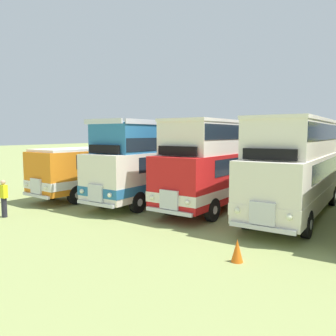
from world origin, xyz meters
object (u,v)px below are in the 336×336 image
(bus_first_in_row, at_px, (114,165))
(marshal_person, at_px, (4,198))
(bus_second_in_row, at_px, (161,159))
(bus_third_in_row, at_px, (225,159))
(bus_fourth_in_row, at_px, (298,163))
(cone_near_end, at_px, (237,251))

(bus_first_in_row, height_order, marshal_person, bus_first_in_row)
(bus_second_in_row, height_order, bus_third_in_row, bus_second_in_row)
(bus_third_in_row, bearing_deg, bus_second_in_row, -171.40)
(bus_fourth_in_row, relative_size, cone_near_end, 14.87)
(bus_fourth_in_row, bearing_deg, marshal_person, -143.93)
(bus_fourth_in_row, xyz_separation_m, marshal_person, (-11.03, -8.03, -1.58))
(bus_first_in_row, bearing_deg, bus_second_in_row, -1.96)
(bus_first_in_row, bearing_deg, cone_near_end, -31.47)
(marshal_person, bearing_deg, bus_fourth_in_row, 36.07)
(bus_first_in_row, height_order, bus_second_in_row, bus_second_in_row)
(bus_first_in_row, xyz_separation_m, bus_third_in_row, (7.63, 0.45, 0.71))
(cone_near_end, bearing_deg, bus_first_in_row, 148.53)
(bus_fourth_in_row, bearing_deg, bus_first_in_row, -178.92)
(bus_first_in_row, distance_m, marshal_person, 7.88)
(marshal_person, bearing_deg, bus_first_in_row, 93.09)
(bus_fourth_in_row, distance_m, marshal_person, 13.73)
(bus_first_in_row, distance_m, bus_third_in_row, 7.68)
(bus_first_in_row, height_order, bus_third_in_row, bus_third_in_row)
(bus_third_in_row, height_order, marshal_person, bus_third_in_row)
(bus_second_in_row, distance_m, bus_fourth_in_row, 7.64)
(bus_third_in_row, bearing_deg, marshal_person, -131.12)
(bus_second_in_row, height_order, marshal_person, bus_second_in_row)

